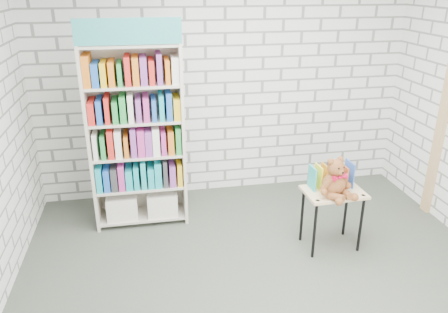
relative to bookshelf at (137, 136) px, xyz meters
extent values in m
plane|color=#3F463B|center=(1.07, -1.36, -1.01)|extent=(4.50, 4.50, 0.00)
cube|color=silver|center=(1.07, 0.64, 0.39)|extent=(4.50, 0.02, 2.80)
cube|color=beige|center=(-0.48, -0.01, -0.02)|extent=(0.03, 0.39, 1.98)
cube|color=beige|center=(0.48, -0.01, -0.02)|extent=(0.03, 0.39, 1.98)
cube|color=beige|center=(0.00, 0.18, -0.02)|extent=(0.99, 0.02, 1.98)
cube|color=teal|center=(0.00, -0.19, 1.09)|extent=(0.99, 0.02, 0.24)
cube|color=beige|center=(0.00, -0.01, -0.95)|extent=(0.93, 0.37, 0.03)
cube|color=beige|center=(0.00, -0.01, -0.57)|extent=(0.93, 0.37, 0.03)
cube|color=beige|center=(0.00, -0.01, -0.20)|extent=(0.93, 0.37, 0.03)
cube|color=beige|center=(0.00, -0.01, 0.18)|extent=(0.93, 0.37, 0.03)
cube|color=beige|center=(0.00, -0.01, 0.55)|extent=(0.93, 0.37, 0.03)
cube|color=beige|center=(0.00, -0.01, 0.95)|extent=(0.93, 0.37, 0.03)
cube|color=silver|center=(-0.22, -0.01, -0.80)|extent=(0.33, 0.33, 0.26)
cube|color=silver|center=(0.22, -0.01, -0.80)|extent=(0.33, 0.33, 0.26)
cube|color=#BF338C|center=(0.00, -0.02, -0.43)|extent=(0.93, 0.33, 0.26)
cube|color=#19A5B2|center=(0.00, -0.02, -0.05)|extent=(0.93, 0.33, 0.26)
cube|color=white|center=(0.00, -0.02, 0.32)|extent=(0.93, 0.33, 0.26)
cube|color=purple|center=(0.00, -0.02, 0.70)|extent=(0.93, 0.33, 0.26)
cube|color=tan|center=(1.87, -0.88, -0.40)|extent=(0.60, 0.43, 0.03)
cylinder|color=black|center=(1.63, -1.05, -0.72)|extent=(0.03, 0.03, 0.60)
cylinder|color=black|center=(1.62, -0.74, -0.72)|extent=(0.03, 0.03, 0.60)
cylinder|color=black|center=(2.13, -1.03, -0.72)|extent=(0.03, 0.03, 0.60)
cylinder|color=black|center=(2.11, -0.72, -0.72)|extent=(0.03, 0.03, 0.60)
cylinder|color=black|center=(1.64, -1.04, -0.39)|extent=(0.04, 0.04, 0.01)
cylinder|color=black|center=(2.12, -1.02, -0.39)|extent=(0.04, 0.04, 0.01)
cube|color=teal|center=(1.67, -0.80, -0.27)|extent=(0.02, 0.18, 0.24)
cube|color=yellow|center=(1.74, -0.80, -0.27)|extent=(0.02, 0.18, 0.24)
cube|color=orange|center=(1.80, -0.79, -0.27)|extent=(0.02, 0.18, 0.24)
cube|color=black|center=(1.87, -0.79, -0.27)|extent=(0.02, 0.18, 0.24)
cube|color=silver|center=(1.94, -0.79, -0.27)|extent=(0.02, 0.18, 0.24)
cube|color=#BD4B21|center=(2.00, -0.78, -0.27)|extent=(0.02, 0.18, 0.24)
cube|color=#3057B5|center=(2.07, -0.78, -0.27)|extent=(0.02, 0.18, 0.24)
ellipsoid|color=brown|center=(1.83, -0.96, -0.27)|extent=(0.23, 0.19, 0.23)
sphere|color=brown|center=(1.83, -0.96, -0.10)|extent=(0.16, 0.16, 0.16)
sphere|color=brown|center=(1.77, -0.96, -0.03)|extent=(0.06, 0.06, 0.06)
sphere|color=brown|center=(1.88, -0.93, -0.03)|extent=(0.06, 0.06, 0.06)
sphere|color=brown|center=(1.85, -1.02, -0.12)|extent=(0.07, 0.07, 0.07)
sphere|color=black|center=(1.82, -1.03, -0.08)|extent=(0.02, 0.02, 0.02)
sphere|color=black|center=(1.88, -1.02, -0.08)|extent=(0.02, 0.02, 0.02)
sphere|color=black|center=(1.86, -1.05, -0.12)|extent=(0.02, 0.02, 0.02)
cylinder|color=brown|center=(1.73, -1.01, -0.24)|extent=(0.13, 0.09, 0.16)
cylinder|color=brown|center=(1.95, -0.94, -0.24)|extent=(0.12, 0.12, 0.16)
sphere|color=brown|center=(1.70, -1.04, -0.31)|extent=(0.07, 0.07, 0.07)
sphere|color=brown|center=(1.98, -0.95, -0.31)|extent=(0.07, 0.07, 0.07)
cylinder|color=brown|center=(1.80, -1.09, -0.35)|extent=(0.16, 0.18, 0.09)
cylinder|color=brown|center=(1.93, -1.05, -0.35)|extent=(0.07, 0.17, 0.09)
sphere|color=brown|center=(1.80, -1.17, -0.35)|extent=(0.08, 0.08, 0.08)
sphere|color=brown|center=(1.97, -1.11, -0.35)|extent=(0.08, 0.08, 0.08)
cone|color=#B70B32|center=(1.81, -1.03, -0.18)|extent=(0.08, 0.08, 0.06)
cone|color=#B70B32|center=(1.89, -1.01, -0.18)|extent=(0.08, 0.08, 0.06)
sphere|color=#B70B32|center=(1.85, -1.02, -0.18)|extent=(0.03, 0.03, 0.03)
cube|color=tan|center=(3.30, -0.41, 0.04)|extent=(0.05, 0.12, 2.10)
camera|label=1|loc=(0.11, -4.46, 1.55)|focal=35.00mm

